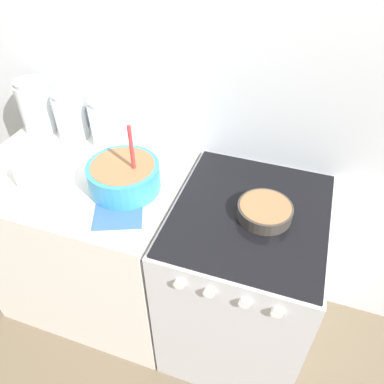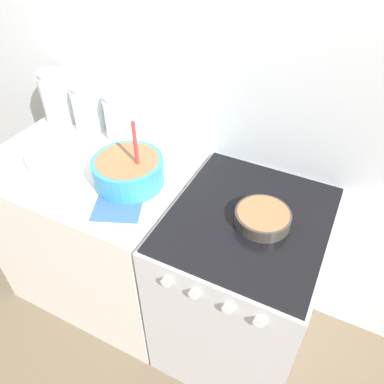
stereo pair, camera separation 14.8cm
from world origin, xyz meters
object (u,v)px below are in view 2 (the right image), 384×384
object	(u,v)px
storage_jar_middle	(88,111)
storage_jar_right	(120,120)
stove	(240,285)
storage_jar_left	(58,100)
baking_pan	(263,217)
tin_can	(36,162)
mixing_bowl	(128,170)

from	to	relation	value
storage_jar_middle	storage_jar_right	size ratio (longest dim) A/B	1.02
stove	storage_jar_middle	xyz separation A→B (m)	(-0.95, 0.25, 0.55)
storage_jar_left	storage_jar_right	world-z (taller)	storage_jar_left
baking_pan	tin_can	xyz separation A→B (m)	(-0.98, -0.14, 0.02)
stove	storage_jar_right	bearing A→B (deg)	161.93
stove	tin_can	world-z (taller)	tin_can
stove	mixing_bowl	world-z (taller)	mixing_bowl
stove	tin_can	distance (m)	1.07
baking_pan	storage_jar_middle	world-z (taller)	storage_jar_middle
baking_pan	storage_jar_right	xyz separation A→B (m)	(-0.81, 0.26, 0.07)
baking_pan	storage_jar_right	bearing A→B (deg)	162.51
stove	storage_jar_right	size ratio (longest dim) A/B	3.95
tin_can	storage_jar_left	bearing A→B (deg)	117.59
storage_jar_left	tin_can	bearing A→B (deg)	-62.41
mixing_bowl	baking_pan	xyz separation A→B (m)	(0.58, 0.02, -0.04)
storage_jar_middle	tin_can	bearing A→B (deg)	-87.36
baking_pan	storage_jar_right	size ratio (longest dim) A/B	0.93
mixing_bowl	storage_jar_middle	xyz separation A→B (m)	(-0.42, 0.28, 0.03)
mixing_bowl	tin_can	world-z (taller)	mixing_bowl
storage_jar_right	tin_can	xyz separation A→B (m)	(-0.17, -0.40, -0.04)
baking_pan	storage_jar_middle	bearing A→B (deg)	165.66
stove	storage_jar_middle	distance (m)	1.13
mixing_bowl	stove	bearing A→B (deg)	3.32
mixing_bowl	storage_jar_left	size ratio (longest dim) A/B	1.18
baking_pan	storage_jar_right	world-z (taller)	storage_jar_right
storage_jar_middle	mixing_bowl	bearing A→B (deg)	-33.49
stove	mixing_bowl	size ratio (longest dim) A/B	2.89
baking_pan	stove	bearing A→B (deg)	171.45
storage_jar_left	storage_jar_right	size ratio (longest dim) A/B	1.16
storage_jar_right	tin_can	size ratio (longest dim) A/B	2.17
stove	storage_jar_middle	world-z (taller)	storage_jar_middle
baking_pan	storage_jar_left	distance (m)	1.22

